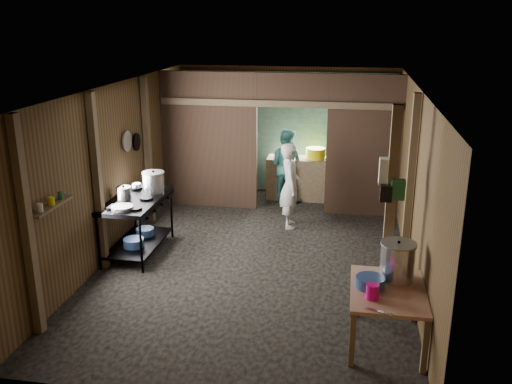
% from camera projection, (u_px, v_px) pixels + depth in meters
% --- Properties ---
extents(floor, '(4.50, 7.00, 0.00)m').
position_uv_depth(floor, '(258.00, 255.00, 8.68)').
color(floor, black).
rests_on(floor, ground).
extents(ceiling, '(4.50, 7.00, 0.00)m').
position_uv_depth(ceiling, '(258.00, 87.00, 7.89)').
color(ceiling, black).
rests_on(ceiling, ground).
extents(wall_back, '(4.50, 0.00, 2.60)m').
position_uv_depth(wall_back, '(286.00, 130.00, 11.57)').
color(wall_back, brown).
rests_on(wall_back, ground).
extents(wall_front, '(4.50, 0.00, 2.60)m').
position_uv_depth(wall_front, '(193.00, 280.00, 5.00)').
color(wall_front, brown).
rests_on(wall_front, ground).
extents(wall_left, '(0.00, 7.00, 2.60)m').
position_uv_depth(wall_left, '(116.00, 168.00, 8.65)').
color(wall_left, brown).
rests_on(wall_left, ground).
extents(wall_right, '(0.00, 7.00, 2.60)m').
position_uv_depth(wall_right, '(414.00, 183.00, 7.92)').
color(wall_right, brown).
rests_on(wall_right, ground).
extents(partition_left, '(1.85, 0.10, 2.60)m').
position_uv_depth(partition_left, '(209.00, 141.00, 10.57)').
color(partition_left, '#462F22').
rests_on(partition_left, floor).
extents(partition_right, '(1.35, 0.10, 2.60)m').
position_uv_depth(partition_right, '(364.00, 147.00, 10.09)').
color(partition_right, '#462F22').
rests_on(partition_right, floor).
extents(partition_header, '(1.30, 0.10, 0.60)m').
position_uv_depth(partition_header, '(292.00, 90.00, 10.01)').
color(partition_header, '#462F22').
rests_on(partition_header, wall_back).
extents(turquoise_panel, '(4.40, 0.06, 2.50)m').
position_uv_depth(turquoise_panel, '(286.00, 133.00, 11.53)').
color(turquoise_panel, '#76B8AB').
rests_on(turquoise_panel, wall_back).
extents(back_counter, '(1.20, 0.50, 0.85)m').
position_uv_depth(back_counter, '(297.00, 178.00, 11.27)').
color(back_counter, '#7D664B').
rests_on(back_counter, floor).
extents(wall_clock, '(0.20, 0.03, 0.20)m').
position_uv_depth(wall_clock, '(299.00, 102.00, 11.25)').
color(wall_clock, silver).
rests_on(wall_clock, wall_back).
extents(post_left_a, '(0.10, 0.12, 2.60)m').
position_uv_depth(post_left_a, '(27.00, 229.00, 6.20)').
color(post_left_a, '#7D664B').
rests_on(post_left_a, floor).
extents(post_left_b, '(0.10, 0.12, 2.60)m').
position_uv_depth(post_left_b, '(98.00, 183.00, 7.89)').
color(post_left_b, '#7D664B').
rests_on(post_left_b, floor).
extents(post_left_c, '(0.10, 0.12, 2.60)m').
position_uv_depth(post_left_c, '(148.00, 151.00, 9.77)').
color(post_left_c, '#7D664B').
rests_on(post_left_c, floor).
extents(post_right, '(0.10, 0.12, 2.60)m').
position_uv_depth(post_right, '(410.00, 186.00, 7.74)').
color(post_right, '#7D664B').
rests_on(post_right, floor).
extents(post_free, '(0.12, 0.12, 2.60)m').
position_uv_depth(post_free, '(390.00, 211.00, 6.76)').
color(post_free, '#7D664B').
rests_on(post_free, floor).
extents(cross_beam, '(4.40, 0.12, 0.12)m').
position_uv_depth(cross_beam, '(278.00, 104.00, 10.08)').
color(cross_beam, '#7D664B').
rests_on(cross_beam, wall_left).
extents(pan_lid_big, '(0.03, 0.34, 0.34)m').
position_uv_depth(pan_lid_big, '(127.00, 141.00, 8.91)').
color(pan_lid_big, '#979797').
rests_on(pan_lid_big, wall_left).
extents(pan_lid_small, '(0.03, 0.30, 0.30)m').
position_uv_depth(pan_lid_small, '(137.00, 142.00, 9.32)').
color(pan_lid_small, black).
rests_on(pan_lid_small, wall_left).
extents(wall_shelf, '(0.14, 0.80, 0.03)m').
position_uv_depth(wall_shelf, '(52.00, 206.00, 6.63)').
color(wall_shelf, '#7D664B').
rests_on(wall_shelf, wall_left).
extents(jar_white, '(0.07, 0.07, 0.10)m').
position_uv_depth(jar_white, '(40.00, 208.00, 6.38)').
color(jar_white, silver).
rests_on(jar_white, wall_shelf).
extents(jar_yellow, '(0.08, 0.08, 0.10)m').
position_uv_depth(jar_yellow, '(51.00, 201.00, 6.61)').
color(jar_yellow, yellow).
rests_on(jar_yellow, wall_shelf).
extents(jar_green, '(0.06, 0.06, 0.10)m').
position_uv_depth(jar_green, '(60.00, 195.00, 6.82)').
color(jar_green, '#215C2E').
rests_on(jar_green, wall_shelf).
extents(bag_white, '(0.22, 0.15, 0.32)m').
position_uv_depth(bag_white, '(388.00, 171.00, 6.70)').
color(bag_white, silver).
rests_on(bag_white, post_free).
extents(bag_green, '(0.16, 0.12, 0.24)m').
position_uv_depth(bag_green, '(398.00, 189.00, 6.60)').
color(bag_green, '#215C2E').
rests_on(bag_green, post_free).
extents(bag_black, '(0.14, 0.10, 0.20)m').
position_uv_depth(bag_black, '(386.00, 193.00, 6.62)').
color(bag_black, black).
rests_on(bag_black, post_free).
extents(gas_range, '(0.78, 1.51, 0.89)m').
position_uv_depth(gas_range, '(137.00, 226.00, 8.66)').
color(gas_range, black).
rests_on(gas_range, floor).
extents(prep_table, '(0.82, 1.13, 0.67)m').
position_uv_depth(prep_table, '(386.00, 316.00, 6.28)').
color(prep_table, tan).
rests_on(prep_table, floor).
extents(stove_pot_large, '(0.38, 0.38, 0.35)m').
position_uv_depth(stove_pot_large, '(154.00, 183.00, 8.79)').
color(stove_pot_large, silver).
rests_on(stove_pot_large, gas_range).
extents(stove_pot_med, '(0.27, 0.27, 0.21)m').
position_uv_depth(stove_pot_med, '(124.00, 193.00, 8.49)').
color(stove_pot_med, silver).
rests_on(stove_pot_med, gas_range).
extents(stove_saucepan, '(0.16, 0.16, 0.09)m').
position_uv_depth(stove_saucepan, '(136.00, 186.00, 8.98)').
color(stove_saucepan, silver).
rests_on(stove_saucepan, gas_range).
extents(frying_pan, '(0.35, 0.56, 0.07)m').
position_uv_depth(frying_pan, '(122.00, 208.00, 8.04)').
color(frying_pan, '#979797').
rests_on(frying_pan, gas_range).
extents(blue_tub_front, '(0.32, 0.32, 0.13)m').
position_uv_depth(blue_tub_front, '(134.00, 243.00, 8.55)').
color(blue_tub_front, navy).
rests_on(blue_tub_front, gas_range).
extents(blue_tub_back, '(0.29, 0.29, 0.12)m').
position_uv_depth(blue_tub_back, '(145.00, 232.00, 9.00)').
color(blue_tub_back, navy).
rests_on(blue_tub_back, gas_range).
extents(stock_pot, '(0.49, 0.49, 0.48)m').
position_uv_depth(stock_pot, '(397.00, 262.00, 6.33)').
color(stock_pot, silver).
rests_on(stock_pot, prep_table).
extents(wash_basin, '(0.37, 0.37, 0.12)m').
position_uv_depth(wash_basin, '(370.00, 282.00, 6.20)').
color(wash_basin, navy).
rests_on(wash_basin, prep_table).
extents(pink_bucket, '(0.15, 0.15, 0.17)m').
position_uv_depth(pink_bucket, '(372.00, 292.00, 5.94)').
color(pink_bucket, '#DE0982').
rests_on(pink_bucket, prep_table).
extents(knife, '(0.29, 0.14, 0.01)m').
position_uv_depth(knife, '(378.00, 311.00, 5.70)').
color(knife, silver).
rests_on(knife, prep_table).
extents(yellow_tub, '(0.38, 0.38, 0.21)m').
position_uv_depth(yellow_tub, '(316.00, 153.00, 11.05)').
color(yellow_tub, yellow).
rests_on(yellow_tub, back_counter).
extents(red_cup, '(0.13, 0.13, 0.15)m').
position_uv_depth(red_cup, '(285.00, 154.00, 11.16)').
color(red_cup, '#B70D0A').
rests_on(red_cup, back_counter).
extents(cook, '(0.45, 0.60, 1.50)m').
position_uv_depth(cook, '(290.00, 186.00, 9.65)').
color(cook, silver).
rests_on(cook, floor).
extents(worker_back, '(0.85, 0.75, 1.47)m').
position_uv_depth(worker_back, '(286.00, 165.00, 11.05)').
color(worker_back, teal).
rests_on(worker_back, floor).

